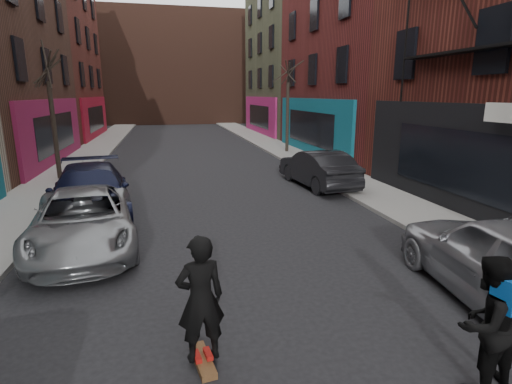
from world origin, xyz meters
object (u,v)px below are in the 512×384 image
tree_left_far (51,103)px  skateboarder (200,299)px  parked_left_far (83,220)px  parked_right_far (510,261)px  parked_right_end (318,168)px  skateboard (203,361)px  pedestrian (486,323)px  parked_left_end (90,193)px  tree_right_far (288,98)px

tree_left_far → skateboarder: tree_left_far is taller
parked_left_far → parked_right_far: (8.00, -4.71, 0.14)m
parked_right_end → skateboard: (-5.78, -10.37, -0.71)m
parked_right_far → parked_right_end: size_ratio=1.09×
parked_right_far → skateboard: parked_right_far is taller
parked_left_far → pedestrian: 8.75m
pedestrian → skateboarder: bearing=-30.6°
parked_left_far → parked_right_end: 9.75m
parked_left_end → skateboarder: (2.70, -7.69, 0.22)m
tree_right_far → pedestrian: (-3.87, -21.13, -2.60)m
parked_right_end → pedestrian: size_ratio=2.52×
skateboard → skateboarder: 0.98m
pedestrian → parked_right_end: bearing=-112.0°
parked_left_end → pedestrian: 10.89m
skateboard → skateboarder: bearing=0.0°
skateboarder → pedestrian: bearing=151.6°
parked_right_end → pedestrian: pedestrian is taller
skateboarder → parked_left_far: bearing=-73.3°
parked_right_far → pedestrian: pedestrian is taller
tree_left_far → pedestrian: bearing=-60.6°
skateboarder → pedestrian: skateboarder is taller
tree_right_far → parked_right_end: 10.04m
parked_right_far → parked_right_end: parked_right_far is taller
parked_left_end → parked_right_end: parked_left_end is taller
parked_left_far → parked_left_end: (-0.24, 2.55, 0.09)m
tree_left_far → parked_right_far: bearing=-51.9°
tree_left_far → parked_left_end: 7.10m
parked_left_far → parked_right_end: size_ratio=1.12×
tree_left_far → parked_left_far: tree_left_far is taller
parked_left_far → skateboard: bearing=-71.6°
parked_right_far → skateboard: size_ratio=6.32×
parked_left_end → tree_left_far: bearing=102.9°
parked_left_end → skateboarder: bearing=-78.3°
parked_left_far → skateboarder: size_ratio=2.80×
parked_right_end → pedestrian: bearing=73.2°
parked_right_end → pedestrian: 11.84m
skateboarder → pedestrian: (3.51, -1.25, -0.10)m
skateboarder → tree_right_far: bearing=-119.2°
tree_left_far → tree_right_far: bearing=25.8°
tree_left_far → parked_right_far: (10.56, -13.46, -2.52)m
tree_right_far → parked_right_end: (-1.60, -9.52, -2.77)m
parked_left_far → parked_right_far: size_ratio=1.03×
tree_left_far → pedestrian: (8.53, -15.13, -2.45)m
skateboarder → parked_right_end: bearing=-128.0°
tree_right_far → skateboard: tree_right_far is taller
tree_left_far → parked_left_far: (2.57, -8.74, -2.66)m
parked_left_far → parked_right_far: parked_right_far is taller
parked_left_far → skateboard: 5.74m
parked_left_end → tree_right_far: bearing=42.8°
tree_right_far → skateboard: size_ratio=8.50×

